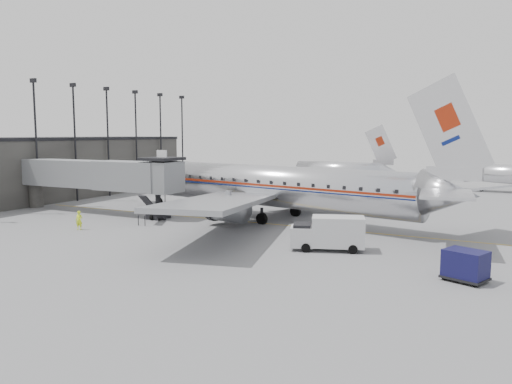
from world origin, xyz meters
TOP-DOWN VIEW (x-y plane):
  - ground at (0.00, 0.00)m, footprint 160.00×160.00m
  - terminal at (-34.00, 10.00)m, footprint 12.00×46.00m
  - apron_line at (3.00, 6.00)m, footprint 60.00×0.15m
  - jet_bridge at (-16.66, 3.67)m, footprint 21.00×6.20m
  - floodlight_masts at (-27.50, 13.00)m, footprint 0.90×42.25m
  - distant_aircraft_near at (-1.79, 42.00)m, footprint 16.39×3.20m
  - airliner at (0.84, 8.83)m, footprint 42.53×39.05m
  - service_van at (11.02, -2.02)m, footprint 5.86×3.74m
  - baggage_cart_navy at (20.88, -6.04)m, footprint 2.91×2.59m
  - ramp_worker at (-12.00, -4.57)m, footprint 0.74×0.59m

SIDE VIEW (x-z plane):
  - ground at x=0.00m, z-range 0.00..0.00m
  - apron_line at x=3.00m, z-range 0.00..0.01m
  - ramp_worker at x=-12.00m, z-range 0.00..1.75m
  - baggage_cart_navy at x=20.88m, z-range 0.06..1.95m
  - service_van at x=11.02m, z-range 0.07..2.64m
  - distant_aircraft_near at x=-1.79m, z-range -2.40..7.86m
  - airliner at x=0.84m, z-range -3.37..10.21m
  - terminal at x=-34.00m, z-range 0.00..8.00m
  - jet_bridge at x=-16.66m, z-range 0.63..7.73m
  - floodlight_masts at x=-27.50m, z-range 0.74..15.99m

